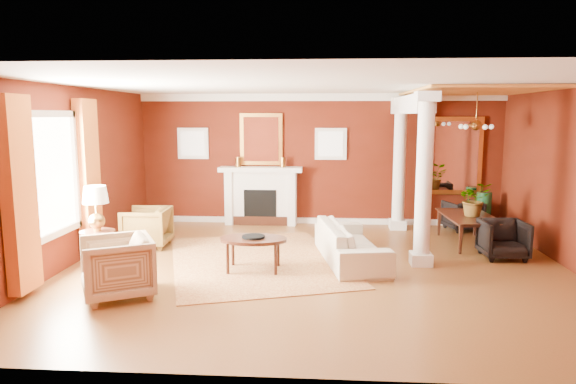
# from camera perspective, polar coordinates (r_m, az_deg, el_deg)

# --- Properties ---
(ground) EXTENTS (8.00, 8.00, 0.00)m
(ground) POSITION_cam_1_polar(r_m,az_deg,el_deg) (8.33, 3.21, -8.44)
(ground) COLOR brown
(ground) RESTS_ON ground
(room_shell) EXTENTS (8.04, 7.04, 2.92)m
(room_shell) POSITION_cam_1_polar(r_m,az_deg,el_deg) (7.98, 3.33, 5.55)
(room_shell) COLOR #53170B
(room_shell) RESTS_ON ground
(fireplace) EXTENTS (1.85, 0.42, 1.29)m
(fireplace) POSITION_cam_1_polar(r_m,az_deg,el_deg) (11.51, -3.03, -0.40)
(fireplace) COLOR white
(fireplace) RESTS_ON ground
(overmantel_mirror) EXTENTS (0.95, 0.07, 1.15)m
(overmantel_mirror) POSITION_cam_1_polar(r_m,az_deg,el_deg) (11.52, -3.00, 5.88)
(overmantel_mirror) COLOR gold
(overmantel_mirror) RESTS_ON fireplace
(flank_window_left) EXTENTS (0.70, 0.07, 0.70)m
(flank_window_left) POSITION_cam_1_polar(r_m,az_deg,el_deg) (11.82, -10.50, 5.33)
(flank_window_left) COLOR white
(flank_window_left) RESTS_ON room_shell
(flank_window_right) EXTENTS (0.70, 0.07, 0.70)m
(flank_window_right) POSITION_cam_1_polar(r_m,az_deg,el_deg) (11.45, 4.77, 5.34)
(flank_window_right) COLOR white
(flank_window_right) RESTS_ON room_shell
(left_window) EXTENTS (0.21, 2.55, 2.60)m
(left_window) POSITION_cam_1_polar(r_m,az_deg,el_deg) (8.43, -24.26, 0.92)
(left_window) COLOR white
(left_window) RESTS_ON room_shell
(column_front) EXTENTS (0.36, 0.36, 2.80)m
(column_front) POSITION_cam_1_polar(r_m,az_deg,el_deg) (8.48, 14.88, 1.45)
(column_front) COLOR white
(column_front) RESTS_ON ground
(column_back) EXTENTS (0.36, 0.36, 2.80)m
(column_back) POSITION_cam_1_polar(r_m,az_deg,el_deg) (11.13, 12.27, 3.16)
(column_back) COLOR white
(column_back) RESTS_ON ground
(header_beam) EXTENTS (0.30, 3.20, 0.32)m
(header_beam) POSITION_cam_1_polar(r_m,az_deg,el_deg) (10.00, 13.40, 9.39)
(header_beam) COLOR white
(header_beam) RESTS_ON column_front
(amber_ceiling) EXTENTS (2.30, 3.40, 0.04)m
(amber_ceiling) POSITION_cam_1_polar(r_m,az_deg,el_deg) (10.11, 20.14, 10.51)
(amber_ceiling) COLOR gold
(amber_ceiling) RESTS_ON room_shell
(dining_mirror) EXTENTS (1.30, 0.07, 1.70)m
(dining_mirror) POSITION_cam_1_polar(r_m,az_deg,el_deg) (11.80, 17.76, 3.84)
(dining_mirror) COLOR gold
(dining_mirror) RESTS_ON room_shell
(chandelier) EXTENTS (0.60, 0.62, 0.75)m
(chandelier) POSITION_cam_1_polar(r_m,az_deg,el_deg) (10.17, 20.16, 6.99)
(chandelier) COLOR #A97A35
(chandelier) RESTS_ON room_shell
(crown_trim) EXTENTS (8.00, 0.08, 0.16)m
(crown_trim) POSITION_cam_1_polar(r_m,az_deg,el_deg) (11.44, 3.56, 10.47)
(crown_trim) COLOR white
(crown_trim) RESTS_ON room_shell
(base_trim) EXTENTS (8.00, 0.08, 0.12)m
(base_trim) POSITION_cam_1_polar(r_m,az_deg,el_deg) (11.67, 3.43, -3.20)
(base_trim) COLOR white
(base_trim) RESTS_ON ground
(rug) EXTENTS (3.70, 4.30, 0.01)m
(rug) POSITION_cam_1_polar(r_m,az_deg,el_deg) (8.73, -3.49, -7.60)
(rug) COLOR maroon
(rug) RESTS_ON ground
(sofa) EXTENTS (1.02, 2.27, 0.86)m
(sofa) POSITION_cam_1_polar(r_m,az_deg,el_deg) (8.64, 7.00, -4.93)
(sofa) COLOR beige
(sofa) RESTS_ON ground
(armchair_leopard) EXTENTS (0.77, 0.82, 0.82)m
(armchair_leopard) POSITION_cam_1_polar(r_m,az_deg,el_deg) (9.89, -15.43, -3.57)
(armchair_leopard) COLOR black
(armchair_leopard) RESTS_ON ground
(armchair_stripe) EXTENTS (1.15, 1.17, 0.91)m
(armchair_stripe) POSITION_cam_1_polar(r_m,az_deg,el_deg) (7.30, -18.49, -7.61)
(armchair_stripe) COLOR tan
(armchair_stripe) RESTS_ON ground
(coffee_table) EXTENTS (1.05, 1.05, 0.53)m
(coffee_table) POSITION_cam_1_polar(r_m,az_deg,el_deg) (8.08, -3.87, -5.42)
(coffee_table) COLOR black
(coffee_table) RESTS_ON ground
(coffee_book) EXTENTS (0.17, 0.02, 0.24)m
(coffee_book) POSITION_cam_1_polar(r_m,az_deg,el_deg) (8.04, -4.30, -4.29)
(coffee_book) COLOR black
(coffee_book) RESTS_ON coffee_table
(side_table) EXTENTS (0.54, 0.54, 1.34)m
(side_table) POSITION_cam_1_polar(r_m,az_deg,el_deg) (8.57, -20.51, -2.41)
(side_table) COLOR black
(side_table) RESTS_ON ground
(dining_table) EXTENTS (0.62, 1.60, 0.88)m
(dining_table) POSITION_cam_1_polar(r_m,az_deg,el_deg) (10.31, 19.60, -3.10)
(dining_table) COLOR black
(dining_table) RESTS_ON ground
(dining_chair_near) EXTENTS (0.73, 0.69, 0.73)m
(dining_chair_near) POSITION_cam_1_polar(r_m,az_deg,el_deg) (9.52, 22.82, -4.68)
(dining_chair_near) COLOR black
(dining_chair_near) RESTS_ON ground
(dining_chair_far) EXTENTS (0.82, 0.79, 0.69)m
(dining_chair_far) POSITION_cam_1_polar(r_m,az_deg,el_deg) (11.56, 18.83, -2.32)
(dining_chair_far) COLOR black
(dining_chair_far) RESTS_ON ground
(green_urn) EXTENTS (0.35, 0.35, 0.83)m
(green_urn) POSITION_cam_1_polar(r_m,az_deg,el_deg) (11.68, 20.88, -2.42)
(green_urn) COLOR #14411F
(green_urn) RESTS_ON ground
(potted_plant) EXTENTS (0.70, 0.75, 0.50)m
(potted_plant) POSITION_cam_1_polar(r_m,az_deg,el_deg) (10.16, 20.04, 0.66)
(potted_plant) COLOR #26591E
(potted_plant) RESTS_ON dining_table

